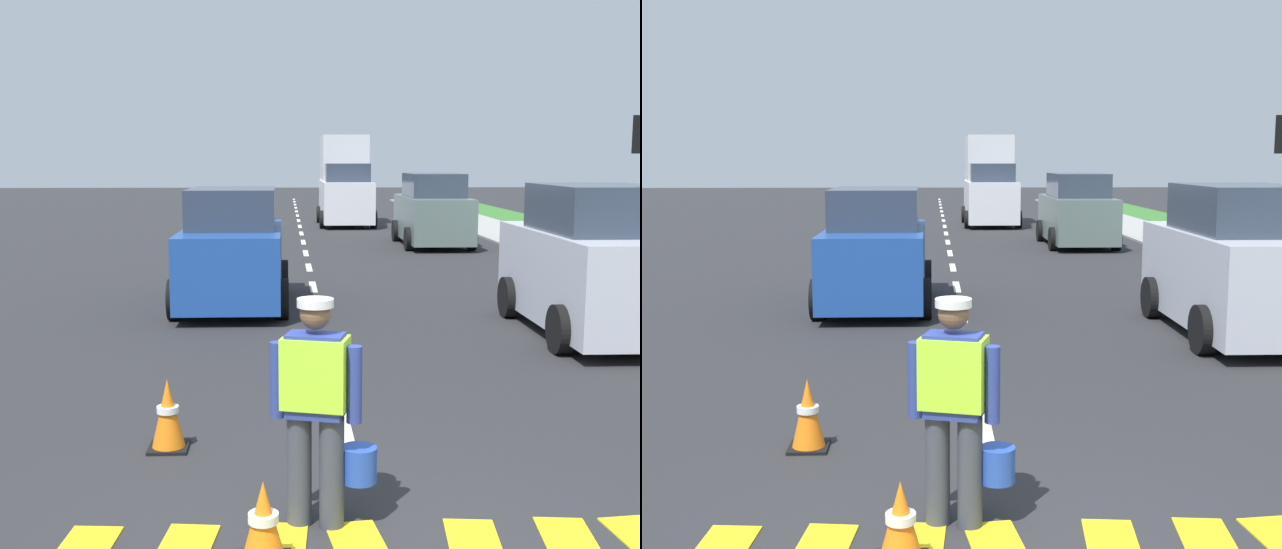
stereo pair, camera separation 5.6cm
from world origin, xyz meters
TOP-DOWN VIEW (x-y plane):
  - ground_plane at (0.00, 21.00)m, footprint 96.00×96.00m
  - lane_center_line at (0.00, 25.20)m, footprint 0.14×46.40m
  - road_worker at (-0.34, 0.73)m, footprint 0.77×0.39m
  - traffic_cone_near at (-1.65, 2.34)m, footprint 0.36×0.36m
  - traffic_cone_far at (-0.72, 0.15)m, footprint 0.36×0.36m
  - delivery_truck at (1.82, 27.43)m, footprint 2.16×4.60m
  - car_parked_far at (3.89, 19.58)m, footprint 2.04×4.36m
  - car_parked_curbside at (4.08, 7.06)m, footprint 2.06×4.15m
  - car_oncoming_lead at (-1.51, 9.62)m, footprint 1.98×3.93m

SIDE VIEW (x-z plane):
  - ground_plane at x=0.00m, z-range 0.00..0.00m
  - lane_center_line at x=0.00m, z-range 0.00..0.01m
  - traffic_cone_far at x=-0.72m, z-range 0.00..0.57m
  - traffic_cone_near at x=-1.65m, z-range 0.00..0.66m
  - road_worker at x=-0.34m, z-range 0.10..1.77m
  - car_oncoming_lead at x=-1.51m, z-range -0.08..2.03m
  - car_parked_far at x=3.89m, z-range -0.08..2.11m
  - car_parked_curbside at x=4.08m, z-range -0.08..2.18m
  - delivery_truck at x=1.82m, z-range -0.16..3.38m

